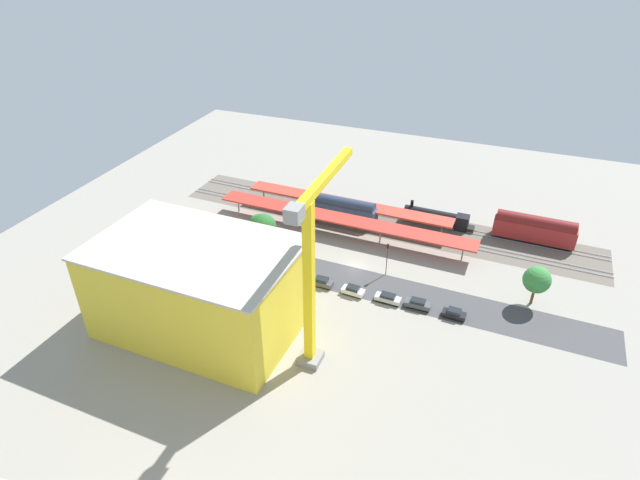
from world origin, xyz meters
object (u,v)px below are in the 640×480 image
(passenger_coach, at_px, (535,228))
(parked_car_1, at_px, (418,304))
(parked_car_4, at_px, (322,282))
(traffic_light, at_px, (387,255))
(street_tree_2, at_px, (260,225))
(platform_canopy_near, at_px, (342,219))
(parked_car_5, at_px, (291,273))
(parked_car_2, at_px, (388,298))
(parked_car_3, at_px, (353,291))
(street_tree_1, at_px, (537,280))
(tower_crane, at_px, (313,265))
(locomotive, at_px, (439,218))
(construction_building, at_px, (199,288))
(street_tree_0, at_px, (263,226))
(platform_canopy_far, at_px, (348,203))
(parked_car_0, at_px, (454,314))
(freight_coach_far, at_px, (339,208))
(box_truck_0, at_px, (223,260))
(parked_car_6, at_px, (263,269))

(passenger_coach, bearing_deg, parked_car_1, 59.37)
(parked_car_4, distance_m, traffic_light, 13.64)
(parked_car_4, xyz_separation_m, street_tree_2, (17.33, -8.98, 4.18))
(platform_canopy_near, bearing_deg, parked_car_5, 77.56)
(parked_car_2, height_order, parked_car_3, parked_car_3)
(street_tree_1, distance_m, traffic_light, 27.00)
(parked_car_2, bearing_deg, tower_crane, 66.19)
(tower_crane, relative_size, street_tree_1, 3.86)
(locomotive, bearing_deg, parked_car_5, 52.50)
(parked_car_2, height_order, street_tree_1, street_tree_1)
(construction_building, xyz_separation_m, street_tree_2, (2.27, -26.58, -2.79))
(street_tree_0, height_order, street_tree_2, street_tree_0)
(platform_canopy_far, relative_size, passenger_coach, 2.89)
(street_tree_0, bearing_deg, parked_car_3, 159.34)
(platform_canopy_far, bearing_deg, parked_car_0, 136.65)
(parked_car_1, height_order, parked_car_2, parked_car_1)
(traffic_light, bearing_deg, parked_car_4, 37.50)
(platform_canopy_near, bearing_deg, construction_building, 71.36)
(parked_car_2, xyz_separation_m, construction_building, (28.00, 17.45, 7.06))
(parked_car_1, bearing_deg, platform_canopy_far, -50.25)
(street_tree_1, bearing_deg, parked_car_5, 10.31)
(construction_building, bearing_deg, street_tree_1, -151.45)
(parked_car_2, height_order, tower_crane, tower_crane)
(parked_car_3, xyz_separation_m, street_tree_2, (23.65, -9.29, 4.23))
(platform_canopy_near, distance_m, locomotive, 22.64)
(locomotive, xyz_separation_m, parked_car_5, (23.39, 30.49, -0.95))
(locomotive, relative_size, passenger_coach, 0.95)
(street_tree_0, bearing_deg, construction_building, 92.05)
(parked_car_4, distance_m, parked_car_5, 6.76)
(freight_coach_far, height_order, parked_car_2, freight_coach_far)
(parked_car_4, height_order, traffic_light, traffic_light)
(parked_car_1, distance_m, construction_building, 38.49)
(box_truck_0, distance_m, street_tree_0, 11.08)
(freight_coach_far, distance_m, parked_car_1, 34.39)
(parked_car_0, xyz_separation_m, tower_crane, (19.63, 17.35, 16.71))
(parked_car_2, height_order, parked_car_6, parked_car_6)
(freight_coach_far, distance_m, parked_car_5, 24.51)
(passenger_coach, bearing_deg, freight_coach_far, 8.32)
(parked_car_3, bearing_deg, tower_crane, 86.42)
(platform_canopy_near, distance_m, tower_crane, 40.20)
(box_truck_0, relative_size, traffic_light, 1.28)
(construction_building, relative_size, street_tree_1, 4.12)
(construction_building, xyz_separation_m, tower_crane, (-20.30, 0.00, 9.66))
(parked_car_0, distance_m, parked_car_5, 31.60)
(platform_canopy_near, height_order, parked_car_4, platform_canopy_near)
(platform_canopy_far, height_order, traffic_light, traffic_light)
(parked_car_4, bearing_deg, locomotive, -118.17)
(platform_canopy_near, distance_m, parked_car_1, 28.63)
(passenger_coach, height_order, freight_coach_far, passenger_coach)
(locomotive, xyz_separation_m, street_tree_1, (-20.71, 22.47, 3.60))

